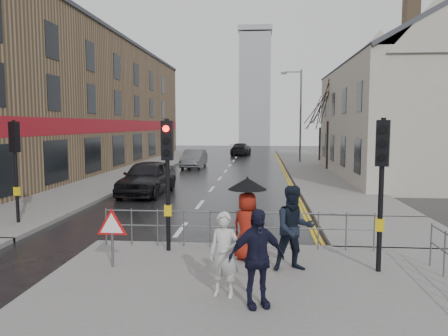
% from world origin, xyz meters
% --- Properties ---
extents(ground, '(120.00, 120.00, 0.00)m').
position_xyz_m(ground, '(0.00, 0.00, 0.00)').
color(ground, black).
rests_on(ground, ground).
extents(near_pavement, '(10.00, 9.00, 0.14)m').
position_xyz_m(near_pavement, '(3.00, -3.50, 0.07)').
color(near_pavement, '#605E5B').
rests_on(near_pavement, ground).
extents(left_pavement, '(4.00, 44.00, 0.14)m').
position_xyz_m(left_pavement, '(-6.50, 23.00, 0.07)').
color(left_pavement, '#605E5B').
rests_on(left_pavement, ground).
extents(right_pavement, '(4.00, 40.00, 0.14)m').
position_xyz_m(right_pavement, '(6.50, 25.00, 0.07)').
color(right_pavement, '#605E5B').
rests_on(right_pavement, ground).
extents(pavement_bridge_right, '(4.00, 4.20, 0.14)m').
position_xyz_m(pavement_bridge_right, '(6.50, 3.00, 0.07)').
color(pavement_bridge_right, '#605E5B').
rests_on(pavement_bridge_right, ground).
extents(building_left_terrace, '(8.00, 42.00, 10.00)m').
position_xyz_m(building_left_terrace, '(-12.00, 22.00, 5.00)').
color(building_left_terrace, '#7E6649').
rests_on(building_left_terrace, ground).
extents(building_right_cream, '(9.00, 16.40, 10.10)m').
position_xyz_m(building_right_cream, '(12.00, 18.00, 4.78)').
color(building_right_cream, '#B4AA9D').
rests_on(building_right_cream, ground).
extents(church_tower, '(5.00, 5.00, 18.00)m').
position_xyz_m(church_tower, '(1.50, 62.00, 9.00)').
color(church_tower, '#979A9F').
rests_on(church_tower, ground).
extents(traffic_signal_near_left, '(0.28, 0.27, 3.40)m').
position_xyz_m(traffic_signal_near_left, '(0.20, 0.20, 2.46)').
color(traffic_signal_near_left, black).
rests_on(traffic_signal_near_left, near_pavement).
extents(traffic_signal_near_right, '(0.34, 0.33, 3.40)m').
position_xyz_m(traffic_signal_near_right, '(5.20, -1.00, 2.46)').
color(traffic_signal_near_right, black).
rests_on(traffic_signal_near_right, near_pavement).
extents(traffic_signal_far_left, '(0.34, 0.33, 3.40)m').
position_xyz_m(traffic_signal_far_left, '(-5.50, 3.00, 2.46)').
color(traffic_signal_far_left, black).
rests_on(traffic_signal_far_left, left_pavement).
extents(guard_railing_front, '(7.14, 0.04, 1.00)m').
position_xyz_m(guard_railing_front, '(1.95, 0.60, 0.86)').
color(guard_railing_front, '#595B5E').
rests_on(guard_railing_front, near_pavement).
extents(warning_sign, '(0.80, 0.07, 1.35)m').
position_xyz_m(warning_sign, '(-0.80, -1.21, 1.04)').
color(warning_sign, '#595B5E').
rests_on(warning_sign, near_pavement).
extents(street_lamp, '(1.83, 0.25, 8.00)m').
position_xyz_m(street_lamp, '(5.82, 28.00, 4.71)').
color(street_lamp, '#595B5E').
rests_on(street_lamp, right_pavement).
extents(tree_near, '(2.40, 2.40, 6.58)m').
position_xyz_m(tree_near, '(7.50, 22.00, 5.14)').
color(tree_near, black).
rests_on(tree_near, right_pavement).
extents(tree_far, '(2.40, 2.40, 5.64)m').
position_xyz_m(tree_far, '(8.00, 30.00, 4.42)').
color(tree_far, black).
rests_on(tree_far, right_pavement).
extents(pedestrian_a, '(0.66, 0.51, 1.62)m').
position_xyz_m(pedestrian_a, '(1.89, -2.71, 0.95)').
color(pedestrian_a, '#B8B7B4').
rests_on(pedestrian_a, near_pavement).
extents(pedestrian_b, '(1.07, 0.91, 1.91)m').
position_xyz_m(pedestrian_b, '(3.32, -1.09, 1.09)').
color(pedestrian_b, black).
rests_on(pedestrian_b, near_pavement).
extents(pedestrian_with_umbrella, '(0.96, 0.96, 1.99)m').
position_xyz_m(pedestrian_with_umbrella, '(2.26, -0.42, 1.24)').
color(pedestrian_with_umbrella, maroon).
rests_on(pedestrian_with_umbrella, near_pavement).
extents(pedestrian_d, '(1.13, 0.76, 1.78)m').
position_xyz_m(pedestrian_d, '(2.51, -3.13, 1.03)').
color(pedestrian_d, black).
rests_on(pedestrian_d, near_pavement).
extents(car_parked, '(2.22, 4.99, 1.67)m').
position_xyz_m(car_parked, '(-2.94, 9.99, 0.83)').
color(car_parked, black).
rests_on(car_parked, ground).
extents(car_mid, '(1.63, 4.41, 1.44)m').
position_xyz_m(car_mid, '(-2.71, 23.44, 0.72)').
color(car_mid, '#4D5153').
rests_on(car_mid, ground).
extents(car_far, '(2.32, 4.85, 1.36)m').
position_xyz_m(car_far, '(0.34, 37.85, 0.68)').
color(car_far, black).
rests_on(car_far, ground).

